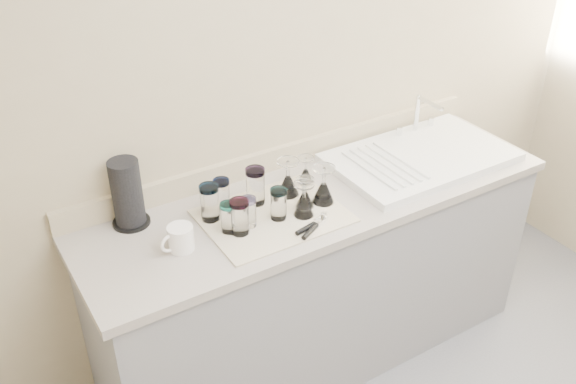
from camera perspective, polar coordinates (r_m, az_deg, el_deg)
counter_unit at (r=2.94m, az=2.62°, el=-7.61°), size 2.06×0.62×0.90m
sink_unit at (r=2.98m, az=11.68°, el=3.12°), size 0.82×0.50×0.22m
dish_towel at (r=2.54m, az=-1.35°, el=-2.13°), size 0.55×0.42×0.01m
tumbler_teal at (r=2.49m, az=-6.97°, el=-0.92°), size 0.08×0.08×0.15m
tumbler_cyan at (r=2.55m, az=-5.90°, el=-0.18°), size 0.07×0.07×0.13m
tumbler_purple at (r=2.57m, az=-2.91°, el=0.55°), size 0.08×0.08×0.16m
tumbler_magenta at (r=2.42m, az=-5.31°, el=-2.24°), size 0.06×0.06×0.12m
tumbler_blue at (r=2.45m, az=-3.53°, el=-1.77°), size 0.06×0.06×0.12m
tumbler_lavender at (r=2.48m, az=-0.84°, el=-1.04°), size 0.07×0.07×0.13m
tumbler_extra at (r=2.40m, az=-4.31°, el=-2.20°), size 0.07×0.07×0.14m
goblet_back_left at (r=2.63m, az=-0.00°, el=0.81°), size 0.09×0.09×0.16m
goblet_back_right at (r=2.72m, az=1.57°, el=1.56°), size 0.07×0.07×0.12m
goblet_front_left at (r=2.56m, az=1.51°, el=-0.46°), size 0.07×0.07×0.13m
goblet_front_right at (r=2.59m, az=3.17°, el=0.16°), size 0.09×0.09×0.16m
goblet_extra at (r=2.51m, az=1.42°, el=-1.10°), size 0.08×0.08×0.14m
can_opener at (r=2.45m, az=2.21°, el=-3.08°), size 0.16×0.09×0.02m
white_mug at (r=2.37m, az=-9.58°, el=-4.09°), size 0.14×0.11×0.10m
paper_towel_roll at (r=2.50m, az=-14.10°, el=-0.18°), size 0.15×0.15×0.27m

